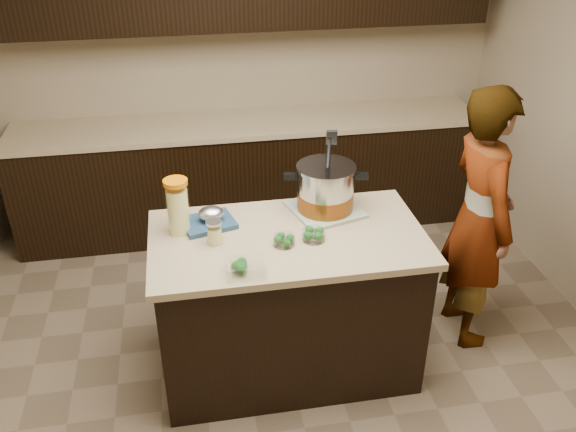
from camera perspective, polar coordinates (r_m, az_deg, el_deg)
name	(u,v)px	position (r m, az deg, el deg)	size (l,w,h in m)	color
ground_plane	(288,363)	(3.77, 0.00, -13.55)	(4.00, 4.00, 0.00)	brown
room_shell	(288,86)	(2.87, 0.00, 12.09)	(4.04, 4.04, 2.72)	tan
back_cabinets	(248,114)	(4.76, -3.74, 9.51)	(3.60, 0.63, 2.33)	black
island	(288,303)	(3.48, 0.00, -8.13)	(1.46, 0.81, 0.90)	black
dish_towel	(325,209)	(3.45, 3.47, 0.62)	(0.36, 0.36, 0.02)	#537750
stock_pot	(326,191)	(3.39, 3.53, 2.39)	(0.46, 0.38, 0.47)	#B7B7BC
lemonade_pitcher	(178,209)	(3.23, -10.26, 0.67)	(0.14, 0.14, 0.31)	#E2E18A
mason_jar	(215,233)	(3.15, -6.89, -1.57)	(0.10, 0.10, 0.14)	#E2E18A
broccoli_tub_left	(284,241)	(3.13, -0.38, -2.33)	(0.11, 0.11, 0.05)	silver
broccoli_tub_right	(314,235)	(3.17, 2.42, -1.82)	(0.14, 0.14, 0.06)	silver
broccoli_tub_rect	(245,269)	(2.92, -4.00, -4.93)	(0.19, 0.14, 0.07)	silver
blue_tray	(210,219)	(3.32, -7.35, -0.31)	(0.32, 0.28, 0.10)	navy
person	(479,219)	(3.72, 17.42, -0.28)	(0.59, 0.39, 1.62)	gray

